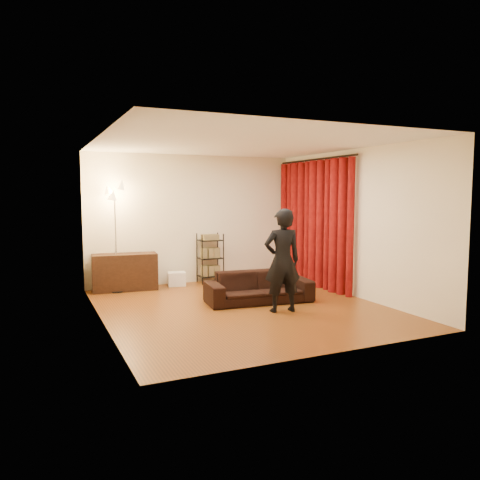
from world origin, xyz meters
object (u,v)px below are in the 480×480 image
wire_shelf (210,258)px  storage_boxes (177,279)px  sofa (259,287)px  media_cabinet (125,272)px  floor_lamp (116,239)px  person (282,261)px

wire_shelf → storage_boxes: bearing=-158.5°
sofa → wire_shelf: 2.07m
media_cabinet → storage_boxes: size_ratio=3.53×
media_cabinet → floor_lamp: (-0.18, -0.09, 0.68)m
person → storage_boxes: 2.97m
media_cabinet → wire_shelf: 1.81m
sofa → wire_shelf: (-0.13, 2.05, 0.26)m
storage_boxes → wire_shelf: (0.75, 0.05, 0.38)m
media_cabinet → wire_shelf: (1.81, 0.05, 0.17)m
storage_boxes → floor_lamp: size_ratio=0.17×
sofa → media_cabinet: media_cabinet is taller
sofa → media_cabinet: bearing=140.4°
floor_lamp → sofa: bearing=-42.0°
sofa → person: size_ratio=1.11×
media_cabinet → floor_lamp: floor_lamp is taller
person → floor_lamp: 3.42m
person → media_cabinet: (-1.98, 2.74, -0.47)m
storage_boxes → person: bearing=-71.2°
storage_boxes → wire_shelf: wire_shelf is taller
sofa → floor_lamp: bearing=144.2°
floor_lamp → media_cabinet: bearing=27.7°
sofa → wire_shelf: bearing=99.9°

